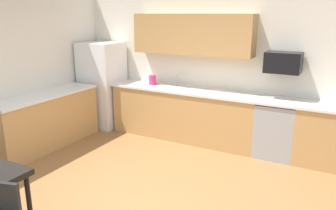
% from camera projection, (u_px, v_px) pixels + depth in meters
% --- Properties ---
extents(ground_plane, '(12.00, 12.00, 0.00)m').
position_uv_depth(ground_plane, '(130.00, 201.00, 4.12)').
color(ground_plane, olive).
extents(wall_back, '(5.80, 0.10, 2.70)m').
position_uv_depth(wall_back, '(211.00, 65.00, 6.01)').
color(wall_back, silver).
rests_on(wall_back, ground).
extents(cabinet_run_back, '(2.73, 0.60, 0.90)m').
position_uv_depth(cabinet_run_back, '(183.00, 115.00, 6.13)').
color(cabinet_run_back, tan).
rests_on(cabinet_run_back, ground).
extents(cabinet_run_back_right, '(0.82, 0.60, 0.90)m').
position_uv_depth(cabinet_run_back_right, '(324.00, 136.00, 5.04)').
color(cabinet_run_back_right, tan).
rests_on(cabinet_run_back_right, ground).
extents(cabinet_run_left, '(0.60, 2.00, 0.90)m').
position_uv_depth(cabinet_run_left, '(46.00, 122.00, 5.74)').
color(cabinet_run_left, tan).
rests_on(cabinet_run_left, ground).
extents(countertop_back, '(4.80, 0.64, 0.04)m').
position_uv_depth(countertop_back, '(203.00, 92.00, 5.83)').
color(countertop_back, silver).
rests_on(countertop_back, cabinet_run_back).
extents(countertop_left, '(0.64, 2.00, 0.04)m').
position_uv_depth(countertop_left, '(43.00, 95.00, 5.61)').
color(countertop_left, silver).
rests_on(countertop_left, cabinet_run_left).
extents(upper_cabinets_back, '(2.20, 0.34, 0.70)m').
position_uv_depth(upper_cabinets_back, '(192.00, 34.00, 5.82)').
color(upper_cabinets_back, tan).
extents(refrigerator, '(0.76, 0.70, 1.70)m').
position_uv_depth(refrigerator, '(103.00, 85.00, 6.78)').
color(refrigerator, white).
rests_on(refrigerator, ground).
extents(oven_range, '(0.60, 0.60, 0.91)m').
position_uv_depth(oven_range, '(276.00, 129.00, 5.36)').
color(oven_range, '#999BA0').
rests_on(oven_range, ground).
extents(microwave, '(0.54, 0.36, 0.32)m').
position_uv_depth(microwave, '(283.00, 62.00, 5.17)').
color(microwave, black).
extents(sink_basin, '(0.48, 0.40, 0.14)m').
position_uv_depth(sink_basin, '(173.00, 91.00, 6.12)').
color(sink_basin, '#A5A8AD').
rests_on(sink_basin, countertop_back).
extents(sink_faucet, '(0.02, 0.02, 0.24)m').
position_uv_depth(sink_faucet, '(177.00, 80.00, 6.23)').
color(sink_faucet, '#B2B5BA').
rests_on(sink_faucet, countertop_back).
extents(kettle, '(0.14, 0.14, 0.20)m').
position_uv_depth(kettle, '(152.00, 80.00, 6.34)').
color(kettle, '#CC3372').
rests_on(kettle, countertop_back).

